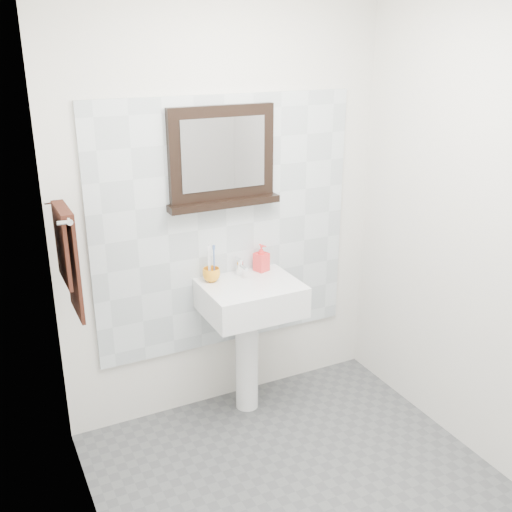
{
  "coord_description": "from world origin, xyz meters",
  "views": [
    {
      "loc": [
        -1.33,
        -1.99,
        2.19
      ],
      "look_at": [
        -0.07,
        0.55,
        1.15
      ],
      "focal_mm": 42.0,
      "sensor_mm": 36.0,
      "label": 1
    }
  ],
  "objects_px": {
    "toothbrush_cup": "(211,275)",
    "framed_mirror": "(222,159)",
    "pedestal_sink": "(250,312)",
    "soap_dispenser": "(261,258)",
    "hand_towel": "(68,253)"
  },
  "relations": [
    {
      "from": "toothbrush_cup",
      "to": "hand_towel",
      "type": "height_order",
      "value": "hand_towel"
    },
    {
      "from": "soap_dispenser",
      "to": "framed_mirror",
      "type": "height_order",
      "value": "framed_mirror"
    },
    {
      "from": "soap_dispenser",
      "to": "framed_mirror",
      "type": "relative_size",
      "value": 0.25
    },
    {
      "from": "pedestal_sink",
      "to": "hand_towel",
      "type": "relative_size",
      "value": 1.75
    },
    {
      "from": "pedestal_sink",
      "to": "soap_dispenser",
      "type": "height_order",
      "value": "soap_dispenser"
    },
    {
      "from": "pedestal_sink",
      "to": "soap_dispenser",
      "type": "xyz_separation_m",
      "value": [
        0.15,
        0.14,
        0.27
      ]
    },
    {
      "from": "hand_towel",
      "to": "toothbrush_cup",
      "type": "bearing_deg",
      "value": 11.69
    },
    {
      "from": "soap_dispenser",
      "to": "framed_mirror",
      "type": "distance_m",
      "value": 0.65
    },
    {
      "from": "toothbrush_cup",
      "to": "framed_mirror",
      "type": "xyz_separation_m",
      "value": [
        0.11,
        0.07,
        0.65
      ]
    },
    {
      "from": "soap_dispenser",
      "to": "pedestal_sink",
      "type": "bearing_deg",
      "value": -154.8
    },
    {
      "from": "soap_dispenser",
      "to": "hand_towel",
      "type": "bearing_deg",
      "value": 170.68
    },
    {
      "from": "pedestal_sink",
      "to": "toothbrush_cup",
      "type": "xyz_separation_m",
      "value": [
        -0.19,
        0.12,
        0.22
      ]
    },
    {
      "from": "toothbrush_cup",
      "to": "soap_dispenser",
      "type": "xyz_separation_m",
      "value": [
        0.33,
        0.02,
        0.04
      ]
    },
    {
      "from": "pedestal_sink",
      "to": "soap_dispenser",
      "type": "bearing_deg",
      "value": 43.83
    },
    {
      "from": "toothbrush_cup",
      "to": "soap_dispenser",
      "type": "height_order",
      "value": "soap_dispenser"
    }
  ]
}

